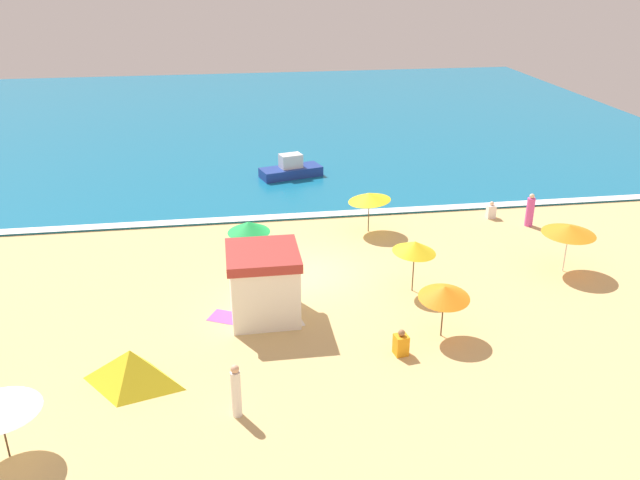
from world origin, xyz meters
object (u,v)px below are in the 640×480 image
object	(u,v)px
lifeguard_cabana	(264,283)
beach_umbrella_2	(249,227)
beachgoer_1	(401,344)
beach_tent	(132,367)
beach_umbrella_4	(569,230)
beach_umbrella_5	(369,197)
beach_umbrella_0	(444,292)
beachgoer_2	(530,211)
beachgoer_5	(239,239)
beachgoer_4	(491,211)
small_boat_0	(291,169)
beachgoer_0	(236,391)
beach_umbrella_3	(415,247)

from	to	relation	value
lifeguard_cabana	beach_umbrella_2	distance (m)	3.57
beachgoer_1	beach_tent	bearing A→B (deg)	-177.50
beach_umbrella_4	beachgoer_1	bearing A→B (deg)	-148.88
lifeguard_cabana	beach_umbrella_5	world-z (taller)	lifeguard_cabana
beach_umbrella_2	beach_umbrella_4	xyz separation A→B (m)	(12.81, -1.67, -0.23)
lifeguard_cabana	beach_tent	distance (m)	5.60
beach_umbrella_0	beachgoer_2	distance (m)	11.68
lifeguard_cabana	beachgoer_5	xyz separation A→B (m)	(-0.67, 6.37, -0.97)
beach_umbrella_5	beach_tent	bearing A→B (deg)	-132.03
beach_umbrella_5	lifeguard_cabana	bearing A→B (deg)	-127.12
beachgoer_5	beachgoer_1	bearing A→B (deg)	-62.93
beach_umbrella_2	beachgoer_1	distance (m)	8.23
beach_tent	beach_umbrella_5	bearing A→B (deg)	47.97
beach_umbrella_0	beachgoer_2	xyz separation A→B (m)	(7.37, 9.01, -0.94)
beach_umbrella_5	beachgoer_4	distance (m)	6.60
lifeguard_cabana	beachgoer_1	world-z (taller)	lifeguard_cabana
lifeguard_cabana	beachgoer_5	distance (m)	6.47
beachgoer_2	beachgoer_4	xyz separation A→B (m)	(-1.41, 1.26, -0.39)
beach_umbrella_0	beach_umbrella_4	distance (m)	7.77
beach_umbrella_4	small_boat_0	distance (m)	17.10
beach_tent	beachgoer_4	bearing A→B (deg)	35.64
beach_umbrella_2	beachgoer_5	bearing A→B (deg)	96.96
beach_umbrella_4	beach_umbrella_5	world-z (taller)	beach_umbrella_4
lifeguard_cabana	small_boat_0	xyz separation A→B (m)	(2.71, 15.77, -0.78)
beach_umbrella_0	small_boat_0	size ratio (longest dim) A/B	0.58
beach_umbrella_4	beachgoer_0	world-z (taller)	beach_umbrella_4
beachgoer_2	beachgoer_4	bearing A→B (deg)	138.14
beach_umbrella_4	beach_umbrella_0	bearing A→B (deg)	-148.20
beachgoer_0	beachgoer_2	xyz separation A→B (m)	(14.44, 12.24, -0.07)
beach_umbrella_5	beachgoer_1	distance (m)	10.54
beachgoer_2	beachgoer_5	distance (m)	13.94
beachgoer_5	small_boat_0	xyz separation A→B (m)	(3.38, 9.40, 0.19)
beach_umbrella_0	beachgoer_0	xyz separation A→B (m)	(-7.07, -3.23, -0.87)
small_boat_0	lifeguard_cabana	bearing A→B (deg)	-99.75
beachgoer_2	beachgoer_5	xyz separation A→B (m)	(-13.93, -0.35, -0.41)
beach_tent	beachgoer_0	bearing A→B (deg)	-32.48
beach_umbrella_3	beach_umbrella_4	distance (m)	6.70
beach_umbrella_2	small_boat_0	distance (m)	12.76
beach_umbrella_3	lifeguard_cabana	bearing A→B (deg)	-169.66
lifeguard_cabana	beachgoer_0	distance (m)	5.67
beach_umbrella_4	beachgoer_5	bearing A→B (deg)	160.87
beachgoer_1	beachgoer_5	size ratio (longest dim) A/B	1.13
beach_umbrella_4	beachgoer_0	size ratio (longest dim) A/B	1.61
beach_umbrella_2	beach_umbrella_5	size ratio (longest dim) A/B	1.10
small_boat_0	beach_umbrella_3	bearing A→B (deg)	-78.01
lifeguard_cabana	small_boat_0	size ratio (longest dim) A/B	0.70
beachgoer_2	beachgoer_5	bearing A→B (deg)	-178.56
beach_tent	beachgoer_1	distance (m)	8.48
beach_umbrella_5	beachgoer_1	xyz separation A→B (m)	(-1.22, -10.38, -1.34)
beach_umbrella_2	beachgoer_2	xyz separation A→B (m)	(13.58, 3.25, -1.33)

